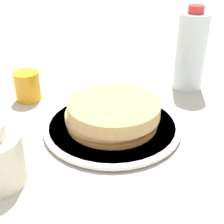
% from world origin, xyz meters
% --- Properties ---
extents(ground_plane, '(4.00, 4.00, 0.00)m').
position_xyz_m(ground_plane, '(0.00, 0.00, 0.00)').
color(ground_plane, '#BCB7AD').
extents(plate, '(0.28, 0.28, 0.01)m').
position_xyz_m(plate, '(0.01, 0.00, 0.01)').
color(plate, white).
rests_on(plate, ground_plane).
extents(pancake_stack, '(0.20, 0.19, 0.05)m').
position_xyz_m(pancake_stack, '(0.01, 0.00, 0.04)').
color(pancake_stack, '#B97C42').
rests_on(pancake_stack, plate).
extents(juice_glass, '(0.06, 0.06, 0.07)m').
position_xyz_m(juice_glass, '(0.23, 0.09, 0.04)').
color(juice_glass, orange).
rests_on(juice_glass, ground_plane).
extents(water_bottle_mid, '(0.08, 0.08, 0.21)m').
position_xyz_m(water_bottle_mid, '(0.06, -0.28, 0.10)').
color(water_bottle_mid, silver).
rests_on(water_bottle_mid, ground_plane).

